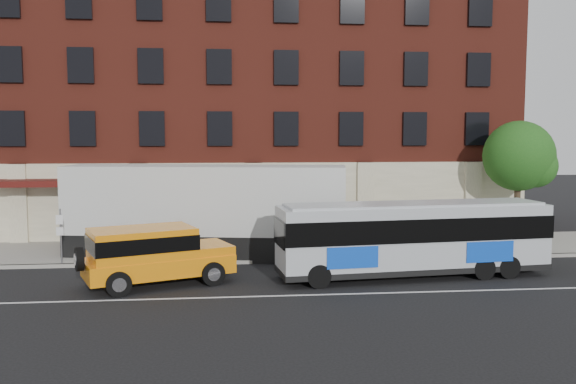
{
  "coord_description": "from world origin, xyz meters",
  "views": [
    {
      "loc": [
        -1.43,
        -20.34,
        5.67
      ],
      "look_at": [
        1.19,
        5.5,
        3.19
      ],
      "focal_mm": 37.95,
      "sensor_mm": 36.0,
      "label": 1
    }
  ],
  "objects": [
    {
      "name": "sign_pole",
      "position": [
        -8.5,
        6.15,
        1.45
      ],
      "size": [
        0.3,
        0.2,
        2.5
      ],
      "color": "slate",
      "rests_on": "ground"
    },
    {
      "name": "building",
      "position": [
        -0.01,
        16.92,
        7.58
      ],
      "size": [
        30.0,
        12.1,
        15.0
      ],
      "color": "maroon",
      "rests_on": "sidewalk"
    },
    {
      "name": "city_bus",
      "position": [
        5.94,
        2.85,
        1.64
      ],
      "size": [
        11.02,
        3.4,
        2.97
      ],
      "color": "#A8ACB1",
      "rests_on": "ground"
    },
    {
      "name": "lane_line",
      "position": [
        0.0,
        0.5,
        0.01
      ],
      "size": [
        60.0,
        0.12,
        0.01
      ],
      "primitive_type": "cube",
      "color": "silver",
      "rests_on": "ground"
    },
    {
      "name": "ground",
      "position": [
        0.0,
        0.0,
        0.0
      ],
      "size": [
        120.0,
        120.0,
        0.0
      ],
      "primitive_type": "plane",
      "color": "black",
      "rests_on": "ground"
    },
    {
      "name": "yellow_suv",
      "position": [
        -4.25,
        2.53,
        1.26
      ],
      "size": [
        5.86,
        4.06,
        2.19
      ],
      "color": "orange",
      "rests_on": "ground"
    },
    {
      "name": "shipping_container",
      "position": [
        -2.39,
        7.53,
        2.09
      ],
      "size": [
        12.96,
        4.75,
        4.23
      ],
      "color": "black",
      "rests_on": "ground"
    },
    {
      "name": "street_tree",
      "position": [
        13.54,
        9.48,
        4.41
      ],
      "size": [
        3.6,
        3.6,
        6.2
      ],
      "color": "#332619",
      "rests_on": "sidewalk"
    },
    {
      "name": "sidewalk",
      "position": [
        0.0,
        9.0,
        0.07
      ],
      "size": [
        60.0,
        6.0,
        0.15
      ],
      "primitive_type": "cube",
      "color": "gray",
      "rests_on": "ground"
    },
    {
      "name": "kerb",
      "position": [
        0.0,
        6.0,
        0.07
      ],
      "size": [
        60.0,
        0.25,
        0.15
      ],
      "primitive_type": "cube",
      "color": "gray",
      "rests_on": "ground"
    }
  ]
}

